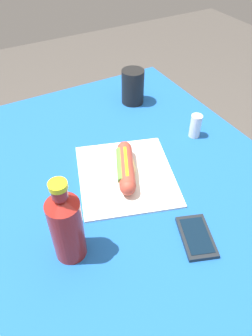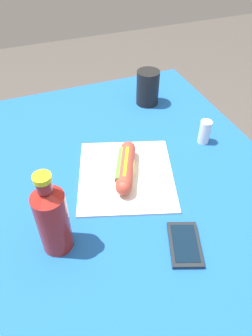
{
  "view_description": "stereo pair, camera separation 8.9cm",
  "coord_description": "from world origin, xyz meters",
  "px_view_note": "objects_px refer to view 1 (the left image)",
  "views": [
    {
      "loc": [
        -0.56,
        0.31,
        1.39
      ],
      "look_at": [
        0.01,
        -0.01,
        0.78
      ],
      "focal_mm": 34.07,
      "sensor_mm": 36.0,
      "label": 1
    },
    {
      "loc": [
        -0.6,
        0.23,
        1.39
      ],
      "look_at": [
        0.01,
        -0.01,
        0.78
      ],
      "focal_mm": 34.07,
      "sensor_mm": 36.0,
      "label": 2
    }
  ],
  "objects_px": {
    "soda_bottle": "(66,225)",
    "drinking_cup": "(133,87)",
    "cell_phone": "(196,237)",
    "hot_dog": "(126,167)",
    "salt_shaker": "(195,126)"
  },
  "relations": [
    {
      "from": "soda_bottle",
      "to": "drinking_cup",
      "type": "bearing_deg",
      "value": -41.82
    },
    {
      "from": "drinking_cup",
      "to": "cell_phone",
      "type": "bearing_deg",
      "value": 164.26
    },
    {
      "from": "cell_phone",
      "to": "drinking_cup",
      "type": "height_order",
      "value": "drinking_cup"
    },
    {
      "from": "hot_dog",
      "to": "drinking_cup",
      "type": "relative_size",
      "value": 1.48
    },
    {
      "from": "soda_bottle",
      "to": "salt_shaker",
      "type": "height_order",
      "value": "soda_bottle"
    },
    {
      "from": "hot_dog",
      "to": "cell_phone",
      "type": "xyz_separation_m",
      "value": [
        -0.27,
        -0.04,
        -0.03
      ]
    },
    {
      "from": "drinking_cup",
      "to": "salt_shaker",
      "type": "distance_m",
      "value": 0.29
    },
    {
      "from": "hot_dog",
      "to": "cell_phone",
      "type": "relative_size",
      "value": 1.35
    },
    {
      "from": "drinking_cup",
      "to": "salt_shaker",
      "type": "xyz_separation_m",
      "value": [
        -0.28,
        -0.07,
        -0.02
      ]
    },
    {
      "from": "soda_bottle",
      "to": "drinking_cup",
      "type": "height_order",
      "value": "soda_bottle"
    },
    {
      "from": "cell_phone",
      "to": "salt_shaker",
      "type": "bearing_deg",
      "value": -36.9
    },
    {
      "from": "salt_shaker",
      "to": "cell_phone",
      "type": "bearing_deg",
      "value": 143.1
    },
    {
      "from": "cell_phone",
      "to": "soda_bottle",
      "type": "height_order",
      "value": "soda_bottle"
    },
    {
      "from": "hot_dog",
      "to": "drinking_cup",
      "type": "height_order",
      "value": "drinking_cup"
    },
    {
      "from": "hot_dog",
      "to": "salt_shaker",
      "type": "height_order",
      "value": "salt_shaker"
    }
  ]
}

